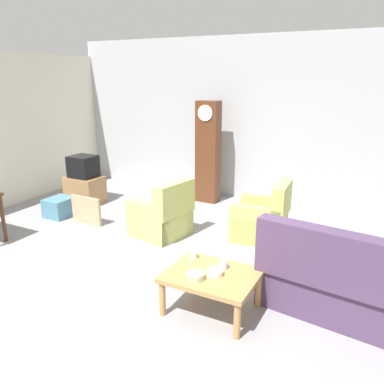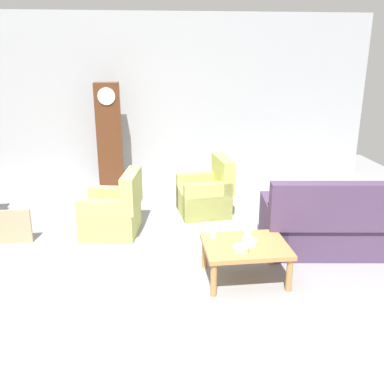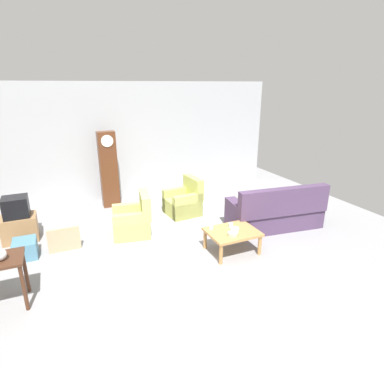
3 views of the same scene
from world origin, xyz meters
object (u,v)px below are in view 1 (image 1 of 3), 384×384
at_px(coffee_table_wood, 212,279).
at_px(tv_stand_cabinet, 85,190).
at_px(cup_blue_rimmed, 224,265).
at_px(armchair_olive_near, 162,217).
at_px(couch_floral, 364,291).
at_px(tv_crt, 83,166).
at_px(armchair_olive_far, 263,220).
at_px(framed_picture_leaning, 86,210).
at_px(bowl_shallow_green, 195,276).
at_px(grandfather_clock, 208,152).
at_px(storage_box_blue, 60,207).
at_px(cup_white_porcelain, 194,255).
at_px(bowl_white_stacked, 215,272).

xyz_separation_m(coffee_table_wood, tv_stand_cabinet, (-3.81, 2.22, -0.11)).
bearing_deg(cup_blue_rimmed, armchair_olive_near, 140.23).
relative_size(armchair_olive_near, coffee_table_wood, 0.96).
relative_size(couch_floral, tv_crt, 4.57).
xyz_separation_m(tv_stand_cabinet, tv_crt, (0.00, 0.00, 0.48)).
relative_size(armchair_olive_far, framed_picture_leaning, 1.53).
bearing_deg(bowl_shallow_green, grandfather_clock, 113.64).
distance_m(tv_crt, storage_box_blue, 1.00).
height_order(coffee_table_wood, bowl_shallow_green, bowl_shallow_green).
relative_size(cup_white_porcelain, cup_blue_rimmed, 0.94).
bearing_deg(cup_blue_rimmed, bowl_white_stacked, -97.05).
distance_m(grandfather_clock, cup_blue_rimmed, 3.78).
bearing_deg(armchair_olive_far, bowl_shallow_green, -89.58).
xyz_separation_m(framed_picture_leaning, bowl_white_stacked, (3.03, -1.36, 0.23)).
bearing_deg(storage_box_blue, cup_white_porcelain, -19.34).
bearing_deg(framed_picture_leaning, bowl_white_stacked, -24.14).
bearing_deg(bowl_shallow_green, couch_floral, 24.87).
xyz_separation_m(storage_box_blue, cup_white_porcelain, (3.35, -1.18, 0.31)).
xyz_separation_m(tv_stand_cabinet, framed_picture_leaning, (0.82, -0.87, -0.03)).
bearing_deg(bowl_white_stacked, bowl_shallow_green, -130.57).
height_order(grandfather_clock, storage_box_blue, grandfather_clock).
height_order(cup_white_porcelain, cup_blue_rimmed, cup_blue_rimmed).
xyz_separation_m(grandfather_clock, framed_picture_leaning, (-1.29, -2.12, -0.76)).
xyz_separation_m(armchair_olive_far, tv_crt, (-3.69, 0.07, 0.44)).
relative_size(grandfather_clock, tv_stand_cabinet, 2.94).
bearing_deg(storage_box_blue, couch_floral, -9.53).
height_order(armchair_olive_far, tv_stand_cabinet, armchair_olive_far).
bearing_deg(cup_blue_rimmed, armchair_olive_far, 95.28).
distance_m(tv_crt, bowl_white_stacked, 4.46).
bearing_deg(couch_floral, framed_picture_leaning, 169.80).
bearing_deg(armchair_olive_far, tv_stand_cabinet, 178.93).
distance_m(armchair_olive_far, tv_stand_cabinet, 3.69).
distance_m(armchair_olive_near, bowl_white_stacked, 2.23).
bearing_deg(armchair_olive_near, cup_blue_rimmed, -39.77).
distance_m(armchair_olive_far, bowl_white_stacked, 2.18).
bearing_deg(framed_picture_leaning, tv_stand_cabinet, 133.19).
xyz_separation_m(couch_floral, armchair_olive_near, (-3.03, 0.98, -0.05)).
xyz_separation_m(storage_box_blue, bowl_white_stacked, (3.73, -1.42, 0.30)).
bearing_deg(framed_picture_leaning, cup_white_porcelain, -22.76).
bearing_deg(armchair_olive_far, coffee_table_wood, -86.79).
relative_size(tv_stand_cabinet, storage_box_blue, 1.42).
relative_size(armchair_olive_far, bowl_white_stacked, 5.24).
relative_size(cup_white_porcelain, bowl_shallow_green, 0.44).
distance_m(couch_floral, cup_white_porcelain, 1.84).
xyz_separation_m(tv_crt, framed_picture_leaning, (0.82, -0.87, -0.50)).
height_order(armchair_olive_far, bowl_white_stacked, armchair_olive_far).
bearing_deg(cup_blue_rimmed, couch_floral, 15.13).
relative_size(tv_stand_cabinet, tv_crt, 1.42).
relative_size(framed_picture_leaning, bowl_shallow_green, 3.15).
distance_m(framed_picture_leaning, bowl_shallow_green, 3.28).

